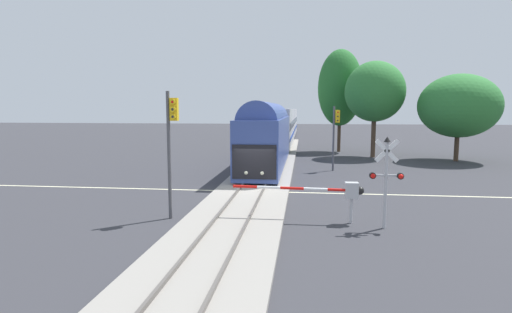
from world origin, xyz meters
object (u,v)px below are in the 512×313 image
Objects in this scene: commuter_train at (281,126)px; crossing_gate_near at (337,191)px; crossing_signal_mast at (386,173)px; elm_centre_background at (340,88)px; oak_far_right at (375,92)px; traffic_signal_median at (171,134)px; maple_right_background at (459,106)px; traffic_signal_far_side at (336,128)px.

commuter_train is 36.05m from crossing_gate_near.
crossing_gate_near is at bearing 160.91° from crossing_signal_mast.
oak_far_right is (3.03, -5.07, -0.64)m from elm_centre_background.
oak_far_right is (3.69, 25.60, 4.33)m from crossing_signal_mast.
elm_centre_background reaches higher than crossing_gate_near.
oak_far_right is at bearing 77.34° from crossing_gate_near.
commuter_train is 5.27× the size of elm_centre_background.
traffic_signal_median is (-2.81, -35.95, 1.10)m from commuter_train.
oak_far_right is at bearing 62.83° from traffic_signal_median.
maple_right_background is (20.24, 22.86, 1.39)m from traffic_signal_median.
commuter_train is at bearing 97.16° from crossing_gate_near.
oak_far_right reaches higher than traffic_signal_median.
commuter_train is 36.07m from traffic_signal_median.
elm_centre_background is 1.42× the size of maple_right_background.
commuter_train reaches higher than crossing_gate_near.
traffic_signal_median is 0.49× the size of elm_centre_background.
oak_far_right is at bearing -46.98° from commuter_train.
traffic_signal_far_side is at bearing 86.10° from crossing_gate_near.
traffic_signal_median is 17.50m from traffic_signal_far_side.
elm_centre_background is at bearing 71.90° from traffic_signal_median.
crossing_signal_mast is 0.33× the size of elm_centre_background.
crossing_gate_near is 0.49× the size of elm_centre_background.
traffic_signal_far_side is at bearing 93.17° from crossing_signal_mast.
crossing_signal_mast is 15.90m from traffic_signal_far_side.
traffic_signal_far_side is (1.03, 15.18, 2.06)m from crossing_gate_near.
crossing_signal_mast is at bearing -19.09° from crossing_gate_near.
traffic_signal_far_side is 11.24m from oak_far_right.
crossing_gate_near is 1.50× the size of crossing_signal_mast.
traffic_signal_far_side is at bearing 61.55° from traffic_signal_median.
crossing_gate_near is (4.49, -35.75, -1.34)m from commuter_train.
crossing_signal_mast is at bearing -2.87° from traffic_signal_median.
maple_right_background is at bearing 48.48° from traffic_signal_median.
crossing_gate_near is at bearing -94.91° from elm_centre_background.
elm_centre_background is (1.54, 14.83, 3.86)m from traffic_signal_far_side.
commuter_train is at bearing 105.03° from traffic_signal_far_side.
traffic_signal_far_side is 15.40m from elm_centre_background.
commuter_train is 10.72× the size of traffic_signal_median.
traffic_signal_far_side is at bearing -95.93° from elm_centre_background.
maple_right_background is (7.34, -2.27, -1.45)m from oak_far_right.
traffic_signal_far_side is (8.33, 15.38, -0.37)m from traffic_signal_median.
traffic_signal_median is at bearing 177.13° from crossing_signal_mast.
commuter_train is 7.49× the size of maple_right_background.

